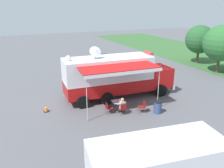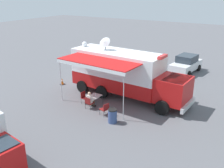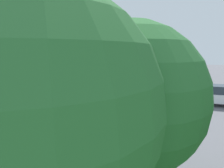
{
  "view_description": "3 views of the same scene",
  "coord_description": "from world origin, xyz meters",
  "px_view_note": "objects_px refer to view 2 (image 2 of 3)",
  "views": [
    {
      "loc": [
        16.55,
        -7.19,
        7.43
      ],
      "look_at": [
        0.38,
        0.18,
        1.34
      ],
      "focal_mm": 36.7,
      "sensor_mm": 36.0,
      "label": 1
    },
    {
      "loc": [
        16.31,
        9.46,
        7.86
      ],
      "look_at": [
        0.83,
        0.06,
        1.14
      ],
      "focal_mm": 40.77,
      "sensor_mm": 36.0,
      "label": 2
    },
    {
      "loc": [
        -2.11,
        19.56,
        4.62
      ],
      "look_at": [
        0.65,
        0.56,
        1.17
      ],
      "focal_mm": 28.87,
      "sensor_mm": 36.0,
      "label": 3
    }
  ],
  "objects_px": {
    "water_bottle": "(96,95)",
    "folding_chair_at_table": "(89,102)",
    "car_behind_truck": "(186,64)",
    "traffic_cone": "(62,81)",
    "trash_bin": "(112,116)",
    "command_truck": "(125,73)",
    "folding_table": "(95,96)",
    "folding_chair_spare_by_truck": "(105,108)",
    "folding_chair_beside_table": "(84,97)",
    "seated_responder": "(90,99)"
  },
  "relations": [
    {
      "from": "folding_table",
      "to": "folding_chair_at_table",
      "type": "relative_size",
      "value": 0.97
    },
    {
      "from": "folding_chair_spare_by_truck",
      "to": "trash_bin",
      "type": "distance_m",
      "value": 1.08
    },
    {
      "from": "seated_responder",
      "to": "folding_table",
      "type": "bearing_deg",
      "value": -176.68
    },
    {
      "from": "command_truck",
      "to": "trash_bin",
      "type": "bearing_deg",
      "value": 18.51
    },
    {
      "from": "water_bottle",
      "to": "folding_chair_at_table",
      "type": "distance_m",
      "value": 0.78
    },
    {
      "from": "folding_chair_beside_table",
      "to": "seated_responder",
      "type": "distance_m",
      "value": 1.0
    },
    {
      "from": "folding_chair_spare_by_truck",
      "to": "command_truck",
      "type": "bearing_deg",
      "value": -172.75
    },
    {
      "from": "traffic_cone",
      "to": "car_behind_truck",
      "type": "distance_m",
      "value": 12.39
    },
    {
      "from": "folding_chair_beside_table",
      "to": "trash_bin",
      "type": "distance_m",
      "value": 3.6
    },
    {
      "from": "folding_chair_spare_by_truck",
      "to": "water_bottle",
      "type": "bearing_deg",
      "value": -124.32
    },
    {
      "from": "water_bottle",
      "to": "traffic_cone",
      "type": "relative_size",
      "value": 0.39
    },
    {
      "from": "folding_table",
      "to": "folding_chair_spare_by_truck",
      "type": "distance_m",
      "value": 1.86
    },
    {
      "from": "folding_table",
      "to": "trash_bin",
      "type": "xyz_separation_m",
      "value": [
        1.61,
        2.45,
        -0.22
      ]
    },
    {
      "from": "water_bottle",
      "to": "folding_chair_spare_by_truck",
      "type": "xyz_separation_m",
      "value": [
        0.95,
        1.4,
        -0.32
      ]
    },
    {
      "from": "command_truck",
      "to": "car_behind_truck",
      "type": "bearing_deg",
      "value": 165.25
    },
    {
      "from": "traffic_cone",
      "to": "command_truck",
      "type": "bearing_deg",
      "value": 94.61
    },
    {
      "from": "water_bottle",
      "to": "car_behind_truck",
      "type": "bearing_deg",
      "value": 163.93
    },
    {
      "from": "trash_bin",
      "to": "car_behind_truck",
      "type": "height_order",
      "value": "car_behind_truck"
    },
    {
      "from": "traffic_cone",
      "to": "folding_chair_at_table",
      "type": "bearing_deg",
      "value": 60.63
    },
    {
      "from": "folding_table",
      "to": "trash_bin",
      "type": "bearing_deg",
      "value": 56.73
    },
    {
      "from": "trash_bin",
      "to": "folding_chair_at_table",
      "type": "bearing_deg",
      "value": -108.4
    },
    {
      "from": "folding_chair_beside_table",
      "to": "seated_responder",
      "type": "xyz_separation_m",
      "value": [
        0.45,
        0.89,
        0.14
      ]
    },
    {
      "from": "folding_table",
      "to": "trash_bin",
      "type": "relative_size",
      "value": 0.93
    },
    {
      "from": "folding_table",
      "to": "folding_chair_beside_table",
      "type": "distance_m",
      "value": 0.88
    },
    {
      "from": "water_bottle",
      "to": "command_truck",
      "type": "bearing_deg",
      "value": 159.6
    },
    {
      "from": "water_bottle",
      "to": "car_behind_truck",
      "type": "xyz_separation_m",
      "value": [
        -11.26,
        3.24,
        0.05
      ]
    },
    {
      "from": "command_truck",
      "to": "water_bottle",
      "type": "xyz_separation_m",
      "value": [
        2.55,
        -0.95,
        -1.11
      ]
    },
    {
      "from": "folding_chair_spare_by_truck",
      "to": "seated_responder",
      "type": "bearing_deg",
      "value": -106.18
    },
    {
      "from": "traffic_cone",
      "to": "trash_bin",
      "type": "bearing_deg",
      "value": 64.04
    },
    {
      "from": "water_bottle",
      "to": "traffic_cone",
      "type": "xyz_separation_m",
      "value": [
        -2.07,
        -5.05,
        -0.55
      ]
    },
    {
      "from": "folding_chair_at_table",
      "to": "trash_bin",
      "type": "distance_m",
      "value": 2.55
    },
    {
      "from": "water_bottle",
      "to": "folding_chair_spare_by_truck",
      "type": "bearing_deg",
      "value": 55.68
    },
    {
      "from": "traffic_cone",
      "to": "car_behind_truck",
      "type": "height_order",
      "value": "car_behind_truck"
    },
    {
      "from": "seated_responder",
      "to": "traffic_cone",
      "type": "distance_m",
      "value": 5.6
    },
    {
      "from": "command_truck",
      "to": "car_behind_truck",
      "type": "relative_size",
      "value": 2.19
    },
    {
      "from": "water_bottle",
      "to": "folding_chair_beside_table",
      "type": "bearing_deg",
      "value": -85.85
    },
    {
      "from": "folding_table",
      "to": "traffic_cone",
      "type": "height_order",
      "value": "folding_table"
    },
    {
      "from": "car_behind_truck",
      "to": "folding_chair_spare_by_truck",
      "type": "bearing_deg",
      "value": -8.6
    },
    {
      "from": "command_truck",
      "to": "folding_chair_beside_table",
      "type": "relative_size",
      "value": 11.06
    },
    {
      "from": "command_truck",
      "to": "folding_chair_at_table",
      "type": "relative_size",
      "value": 11.06
    },
    {
      "from": "folding_chair_beside_table",
      "to": "car_behind_truck",
      "type": "bearing_deg",
      "value": 159.53
    },
    {
      "from": "command_truck",
      "to": "car_behind_truck",
      "type": "distance_m",
      "value": 9.06
    },
    {
      "from": "folding_chair_spare_by_truck",
      "to": "seated_responder",
      "type": "xyz_separation_m",
      "value": [
        -0.43,
        -1.5,
        0.14
      ]
    },
    {
      "from": "command_truck",
      "to": "folding_table",
      "type": "height_order",
      "value": "command_truck"
    },
    {
      "from": "traffic_cone",
      "to": "car_behind_truck",
      "type": "xyz_separation_m",
      "value": [
        -9.19,
        8.29,
        0.6
      ]
    },
    {
      "from": "traffic_cone",
      "to": "folding_table",
      "type": "bearing_deg",
      "value": 68.07
    },
    {
      "from": "trash_bin",
      "to": "traffic_cone",
      "type": "relative_size",
      "value": 1.57
    },
    {
      "from": "folding_chair_at_table",
      "to": "traffic_cone",
      "type": "height_order",
      "value": "folding_chair_at_table"
    },
    {
      "from": "folding_chair_beside_table",
      "to": "traffic_cone",
      "type": "distance_m",
      "value": 4.6
    },
    {
      "from": "water_bottle",
      "to": "folding_chair_beside_table",
      "type": "xyz_separation_m",
      "value": [
        0.07,
        -0.99,
        -0.32
      ]
    }
  ]
}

